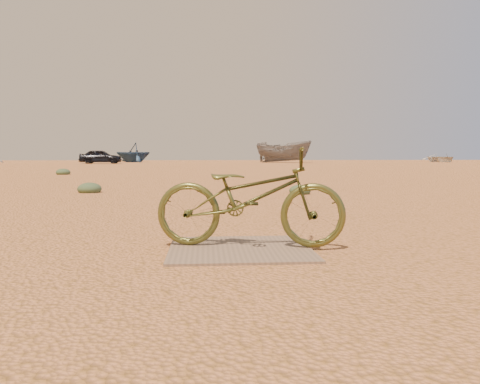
{
  "coord_description": "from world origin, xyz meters",
  "views": [
    {
      "loc": [
        0.0,
        -3.83,
        0.91
      ],
      "look_at": [
        0.32,
        0.52,
        0.55
      ],
      "focal_mm": 35.0,
      "sensor_mm": 36.0,
      "label": 1
    }
  ],
  "objects": [
    {
      "name": "car",
      "position": [
        -9.41,
        39.14,
        0.63
      ],
      "size": [
        3.73,
        1.57,
        1.26
      ],
      "primitive_type": "imported",
      "rotation": [
        0.0,
        0.0,
        1.59
      ],
      "color": "black",
      "rests_on": "ground"
    },
    {
      "name": "boat_far_right",
      "position": [
        25.23,
        44.66,
        0.45
      ],
      "size": [
        3.27,
        4.47,
        0.9
      ],
      "primitive_type": "imported",
      "rotation": [
        0.0,
        0.0,
        -0.04
      ],
      "color": "beige",
      "rests_on": "ground"
    },
    {
      "name": "kale_b",
      "position": [
        2.12,
        6.54,
        0.0
      ],
      "size": [
        0.49,
        0.49,
        0.27
      ],
      "primitive_type": "ellipsoid",
      "color": "#4C5E3F",
      "rests_on": "ground"
    },
    {
      "name": "kale_c",
      "position": [
        -6.16,
        16.91,
        0.0
      ],
      "size": [
        0.6,
        0.6,
        0.33
      ],
      "primitive_type": "ellipsoid",
      "color": "#4C5E3F",
      "rests_on": "ground"
    },
    {
      "name": "bicycle",
      "position": [
        0.43,
        0.6,
        0.5
      ],
      "size": [
        1.89,
        0.93,
        0.95
      ],
      "primitive_type": "imported",
      "rotation": [
        0.0,
        0.0,
        1.4
      ],
      "color": "#4D5224",
      "rests_on": "plywood_board"
    },
    {
      "name": "ground",
      "position": [
        0.0,
        0.0,
        0.0
      ],
      "size": [
        120.0,
        120.0,
        0.0
      ],
      "primitive_type": "plane",
      "color": "#D38353",
      "rests_on": "ground"
    },
    {
      "name": "kale_a",
      "position": [
        -2.71,
        7.3,
        0.0
      ],
      "size": [
        0.55,
        0.55,
        0.3
      ],
      "primitive_type": "ellipsoid",
      "color": "#4C5E3F",
      "rests_on": "ground"
    },
    {
      "name": "boat_mid_right",
      "position": [
        7.79,
        42.63,
        1.09
      ],
      "size": [
        6.02,
        4.21,
        2.18
      ],
      "primitive_type": "imported",
      "rotation": [
        0.0,
        0.0,
        1.16
      ],
      "color": "slate",
      "rests_on": "ground"
    },
    {
      "name": "boat_far_left",
      "position": [
        -7.5,
        45.82,
        1.03
      ],
      "size": [
        5.15,
        5.08,
        2.05
      ],
      "primitive_type": "imported",
      "rotation": [
        0.0,
        0.0,
        -0.88
      ],
      "color": "navy",
      "rests_on": "ground"
    },
    {
      "name": "plywood_board",
      "position": [
        0.32,
        0.52,
        0.01
      ],
      "size": [
        1.33,
        1.24,
        0.02
      ],
      "primitive_type": "cube",
      "color": "#77614D",
      "rests_on": "ground"
    }
  ]
}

